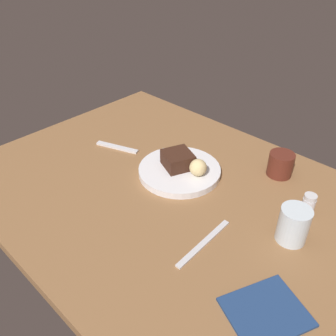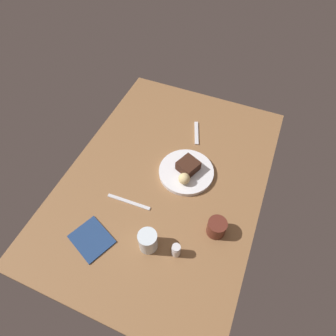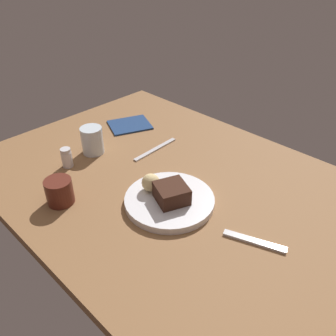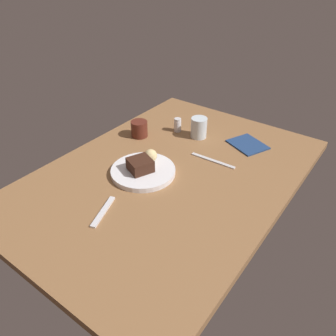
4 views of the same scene
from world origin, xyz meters
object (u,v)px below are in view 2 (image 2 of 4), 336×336
at_px(bread_roll, 184,178).
at_px(water_glass, 148,241).
at_px(dessert_plate, 186,172).
at_px(dessert_spoon, 196,133).
at_px(chocolate_cake_slice, 188,166).
at_px(coffee_cup, 217,227).
at_px(butter_knife, 129,202).
at_px(salt_shaker, 176,250).
at_px(folded_napkin, 92,239).

distance_m(bread_roll, water_glass, 0.31).
bearing_deg(dessert_plate, dessert_spoon, -171.44).
distance_m(chocolate_cake_slice, coffee_cup, 0.30).
height_order(bread_roll, water_glass, water_glass).
distance_m(water_glass, dessert_spoon, 0.61).
distance_m(dessert_plate, butter_knife, 0.28).
relative_size(salt_shaker, folded_napkin, 0.42).
bearing_deg(bread_roll, dessert_spoon, -170.95).
bearing_deg(dessert_plate, coffee_cup, 43.04).
height_order(dessert_plate, water_glass, water_glass).
xyz_separation_m(chocolate_cake_slice, folded_napkin, (0.44, -0.23, -0.04)).
distance_m(salt_shaker, butter_knife, 0.29).
relative_size(chocolate_cake_slice, dessert_spoon, 0.54).
bearing_deg(water_glass, chocolate_cake_slice, 177.27).
bearing_deg(chocolate_cake_slice, dessert_spoon, -170.26).
height_order(butter_knife, folded_napkin, folded_napkin).
xyz_separation_m(dessert_plate, water_glass, (0.37, -0.01, 0.04)).
relative_size(coffee_cup, dessert_spoon, 0.49).
bearing_deg(folded_napkin, dessert_spoon, 164.39).
bearing_deg(dessert_plate, bread_roll, 11.17).
height_order(dessert_spoon, butter_knife, dessert_spoon).
relative_size(butter_knife, folded_napkin, 1.28).
height_order(bread_roll, coffee_cup, coffee_cup).
distance_m(coffee_cup, butter_knife, 0.37).
relative_size(bread_roll, water_glass, 0.55).
xyz_separation_m(chocolate_cake_slice, bread_roll, (0.07, 0.01, 0.00)).
height_order(coffee_cup, dessert_spoon, coffee_cup).
bearing_deg(dessert_spoon, folded_napkin, 144.22).
distance_m(chocolate_cake_slice, water_glass, 0.38).
bearing_deg(dessert_spoon, butter_knife, 144.35).
relative_size(bread_roll, folded_napkin, 0.34).
xyz_separation_m(chocolate_cake_slice, salt_shaker, (0.37, 0.09, -0.01)).
bearing_deg(dessert_plate, chocolate_cake_slice, 162.74).
relative_size(bread_roll, salt_shaker, 0.79).
height_order(water_glass, folded_napkin, water_glass).
bearing_deg(dessert_plate, salt_shaker, 14.46).
height_order(chocolate_cake_slice, coffee_cup, coffee_cup).
height_order(bread_roll, butter_knife, bread_roll).
relative_size(dessert_spoon, butter_knife, 0.79).
bearing_deg(salt_shaker, dessert_plate, -165.54).
distance_m(dessert_plate, coffee_cup, 0.30).
xyz_separation_m(dessert_spoon, folded_napkin, (0.67, -0.19, -0.00)).
height_order(chocolate_cake_slice, bread_roll, bread_roll).
bearing_deg(bread_roll, chocolate_cake_slice, -173.35).
bearing_deg(folded_napkin, coffee_cup, 116.55).
height_order(chocolate_cake_slice, folded_napkin, chocolate_cake_slice).
xyz_separation_m(dessert_plate, dessert_spoon, (-0.24, -0.04, -0.01)).
bearing_deg(chocolate_cake_slice, coffee_cup, 41.17).
bearing_deg(coffee_cup, water_glass, -54.97).
relative_size(chocolate_cake_slice, salt_shaker, 1.29).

